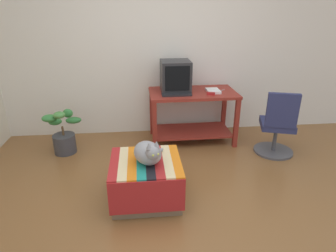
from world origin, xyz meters
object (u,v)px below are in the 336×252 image
Objects in this scene: desk at (192,108)px; book at (213,91)px; keyboard at (177,94)px; cat at (148,153)px; stapler at (211,94)px; potted_plant at (63,136)px; office_chair at (277,128)px; ottoman_with_blanket at (146,180)px; tv_monitor at (175,76)px.

book reaches higher than desk.
keyboard is 0.92× the size of cat.
desk is at bearing 30.63° from keyboard.
stapler is (0.21, -0.19, 0.26)m from desk.
stapler reaches higher than cat.
book is 0.57× the size of cat.
desk is 4.93× the size of book.
potted_plant is at bearing -173.49° from desk.
office_chair is 0.98m from stapler.
keyboard is 0.57× the size of ottoman_with_blanket.
stapler is at bearing -42.54° from desk.
stapler is (2.01, 0.03, 0.52)m from potted_plant.
ottoman_with_blanket is (-0.48, -1.44, -0.73)m from tv_monitor.
desk is 1.74× the size of ottoman_with_blanket.
keyboard is 1.63m from potted_plant.
keyboard is at bearing -93.03° from tv_monitor.
keyboard is 0.54m from book.
book is 0.28× the size of office_chair.
desk is 11.13× the size of stapler.
tv_monitor reaches higher than office_chair.
desk is 2.88× the size of tv_monitor.
cat is at bearing -116.49° from desk.
stapler is (0.46, -0.04, 0.01)m from keyboard.
office_chair is (1.04, -0.56, -0.12)m from desk.
ottoman_with_blanket is 1.61× the size of cat.
keyboard is (-0.01, -0.22, -0.20)m from tv_monitor.
keyboard is 0.45× the size of office_chair.
stapler reaches higher than desk.
office_chair reaches higher than desk.
tv_monitor reaches higher than book.
tv_monitor is 0.61× the size of ottoman_with_blanket.
stapler is (0.45, -0.26, -0.19)m from tv_monitor.
desk is 0.51m from tv_monitor.
cat is at bearing 43.26° from office_chair.
office_chair reaches higher than book.
cat reaches higher than ottoman_with_blanket.
stapler is (-0.83, 0.37, 0.38)m from office_chair.
desk reaches higher than potted_plant.
ottoman_with_blanket is (-0.72, -1.38, -0.28)m from desk.
stapler is at bearing -29.99° from tv_monitor.
book is at bearing 4.91° from potted_plant.
cat is (-0.44, -1.48, -0.40)m from tv_monitor.
book is (0.53, 0.11, 0.00)m from keyboard.
keyboard reaches higher than potted_plant.
keyboard is at bearing 2.62° from potted_plant.
tv_monitor is 0.57m from book.
desk is 0.39m from stapler.
stapler is (-0.07, -0.14, 0.00)m from book.
desk is at bearing 7.17° from potted_plant.
tv_monitor reaches higher than cat.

